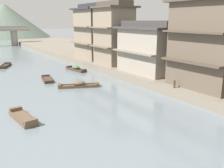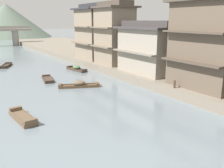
{
  "view_description": "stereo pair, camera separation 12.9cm",
  "coord_description": "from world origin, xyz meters",
  "px_view_note": "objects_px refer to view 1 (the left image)",
  "views": [
    {
      "loc": [
        -8.9,
        -1.24,
        7.14
      ],
      "look_at": [
        3.07,
        17.16,
        1.42
      ],
      "focal_mm": 39.54,
      "sensor_mm": 36.0,
      "label": 1
    },
    {
      "loc": [
        -8.8,
        -1.31,
        7.14
      ],
      "look_at": [
        3.07,
        17.16,
        1.42
      ],
      "focal_mm": 39.54,
      "sensor_mm": 36.0,
      "label": 2
    }
  ],
  "objects_px": {
    "boat_moored_second": "(5,66)",
    "mooring_post_dock_mid": "(174,84)",
    "boat_moored_nearest": "(76,69)",
    "house_waterfront_second": "(211,41)",
    "boat_moored_third": "(23,118)",
    "house_waterfront_tall": "(149,48)",
    "boat_midriver_drifting": "(47,79)",
    "boat_moored_far": "(79,85)",
    "house_waterfront_far": "(97,32)",
    "house_waterfront_narrow": "(114,34)"
  },
  "relations": [
    {
      "from": "boat_moored_second",
      "to": "boat_moored_third",
      "type": "height_order",
      "value": "boat_moored_third"
    },
    {
      "from": "boat_midriver_drifting",
      "to": "house_waterfront_tall",
      "type": "bearing_deg",
      "value": -30.52
    },
    {
      "from": "boat_moored_second",
      "to": "house_waterfront_tall",
      "type": "relative_size",
      "value": 0.47
    },
    {
      "from": "boat_moored_far",
      "to": "boat_midriver_drifting",
      "type": "relative_size",
      "value": 1.21
    },
    {
      "from": "boat_moored_nearest",
      "to": "boat_moored_far",
      "type": "relative_size",
      "value": 0.9
    },
    {
      "from": "boat_moored_third",
      "to": "mooring_post_dock_mid",
      "type": "bearing_deg",
      "value": -8.86
    },
    {
      "from": "boat_moored_second",
      "to": "boat_moored_far",
      "type": "xyz_separation_m",
      "value": [
        4.47,
        -17.34,
        0.11
      ]
    },
    {
      "from": "boat_midriver_drifting",
      "to": "house_waterfront_far",
      "type": "distance_m",
      "value": 14.33
    },
    {
      "from": "house_waterfront_second",
      "to": "boat_moored_third",
      "type": "bearing_deg",
      "value": 168.36
    },
    {
      "from": "boat_midriver_drifting",
      "to": "house_waterfront_tall",
      "type": "distance_m",
      "value": 12.91
    },
    {
      "from": "boat_moored_second",
      "to": "boat_moored_far",
      "type": "distance_m",
      "value": 17.91
    },
    {
      "from": "boat_moored_second",
      "to": "house_waterfront_tall",
      "type": "distance_m",
      "value": 23.2
    },
    {
      "from": "boat_moored_far",
      "to": "mooring_post_dock_mid",
      "type": "height_order",
      "value": "mooring_post_dock_mid"
    },
    {
      "from": "house_waterfront_narrow",
      "to": "house_waterfront_second",
      "type": "bearing_deg",
      "value": -88.11
    },
    {
      "from": "boat_moored_second",
      "to": "mooring_post_dock_mid",
      "type": "bearing_deg",
      "value": -67.7
    },
    {
      "from": "boat_moored_third",
      "to": "house_waterfront_far",
      "type": "xyz_separation_m",
      "value": [
        16.79,
        18.39,
        5.04
      ]
    },
    {
      "from": "boat_moored_second",
      "to": "mooring_post_dock_mid",
      "type": "relative_size",
      "value": 5.31
    },
    {
      "from": "house_waterfront_second",
      "to": "house_waterfront_narrow",
      "type": "xyz_separation_m",
      "value": [
        -0.52,
        15.65,
        0.02
      ]
    },
    {
      "from": "boat_midriver_drifting",
      "to": "mooring_post_dock_mid",
      "type": "xyz_separation_m",
      "value": [
        7.86,
        -13.14,
        1.16
      ]
    },
    {
      "from": "boat_moored_third",
      "to": "boat_midriver_drifting",
      "type": "xyz_separation_m",
      "value": [
        5.59,
        11.04,
        -0.06
      ]
    },
    {
      "from": "house_waterfront_far",
      "to": "mooring_post_dock_mid",
      "type": "relative_size",
      "value": 12.16
    },
    {
      "from": "boat_moored_second",
      "to": "house_waterfront_far",
      "type": "relative_size",
      "value": 0.44
    },
    {
      "from": "boat_moored_nearest",
      "to": "boat_midriver_drifting",
      "type": "distance_m",
      "value": 6.52
    },
    {
      "from": "boat_moored_nearest",
      "to": "house_waterfront_tall",
      "type": "height_order",
      "value": "house_waterfront_tall"
    },
    {
      "from": "boat_moored_third",
      "to": "mooring_post_dock_mid",
      "type": "xyz_separation_m",
      "value": [
        13.45,
        -2.1,
        1.1
      ]
    },
    {
      "from": "boat_moored_far",
      "to": "house_waterfront_second",
      "type": "height_order",
      "value": "house_waterfront_second"
    },
    {
      "from": "house_waterfront_tall",
      "to": "house_waterfront_far",
      "type": "distance_m",
      "value": 13.68
    },
    {
      "from": "boat_midriver_drifting",
      "to": "house_waterfront_second",
      "type": "distance_m",
      "value": 18.85
    },
    {
      "from": "boat_moored_far",
      "to": "house_waterfront_narrow",
      "type": "xyz_separation_m",
      "value": [
        8.61,
        6.13,
        4.99
      ]
    },
    {
      "from": "boat_moored_third",
      "to": "house_waterfront_tall",
      "type": "distance_m",
      "value": 17.32
    },
    {
      "from": "boat_moored_third",
      "to": "boat_moored_second",
      "type": "bearing_deg",
      "value": 82.77
    },
    {
      "from": "boat_moored_nearest",
      "to": "house_waterfront_second",
      "type": "xyz_separation_m",
      "value": [
        5.51,
        -18.02,
        4.95
      ]
    },
    {
      "from": "boat_moored_second",
      "to": "mooring_post_dock_mid",
      "type": "distance_m",
      "value": 27.64
    },
    {
      "from": "boat_midriver_drifting",
      "to": "house_waterfront_tall",
      "type": "height_order",
      "value": "house_waterfront_tall"
    },
    {
      "from": "boat_moored_nearest",
      "to": "house_waterfront_narrow",
      "type": "relative_size",
      "value": 0.46
    },
    {
      "from": "boat_moored_nearest",
      "to": "boat_moored_second",
      "type": "height_order",
      "value": "boat_moored_nearest"
    },
    {
      "from": "boat_moored_second",
      "to": "house_waterfront_second",
      "type": "relative_size",
      "value": 0.44
    },
    {
      "from": "boat_midriver_drifting",
      "to": "house_waterfront_second",
      "type": "relative_size",
      "value": 0.43
    },
    {
      "from": "boat_moored_third",
      "to": "mooring_post_dock_mid",
      "type": "distance_m",
      "value": 13.66
    },
    {
      "from": "boat_moored_nearest",
      "to": "mooring_post_dock_mid",
      "type": "relative_size",
      "value": 5.64
    },
    {
      "from": "boat_midriver_drifting",
      "to": "house_waterfront_tall",
      "type": "relative_size",
      "value": 0.46
    },
    {
      "from": "boat_moored_second",
      "to": "boat_midriver_drifting",
      "type": "relative_size",
      "value": 1.03
    },
    {
      "from": "boat_moored_nearest",
      "to": "house_waterfront_tall",
      "type": "distance_m",
      "value": 11.68
    },
    {
      "from": "boat_moored_nearest",
      "to": "boat_moored_second",
      "type": "distance_m",
      "value": 11.98
    },
    {
      "from": "boat_moored_third",
      "to": "boat_midriver_drifting",
      "type": "height_order",
      "value": "boat_moored_third"
    },
    {
      "from": "house_waterfront_narrow",
      "to": "boat_moored_third",
      "type": "bearing_deg",
      "value": -142.68
    },
    {
      "from": "house_waterfront_second",
      "to": "house_waterfront_tall",
      "type": "distance_m",
      "value": 8.3
    },
    {
      "from": "house_waterfront_tall",
      "to": "house_waterfront_narrow",
      "type": "relative_size",
      "value": 0.93
    },
    {
      "from": "boat_moored_nearest",
      "to": "house_waterfront_far",
      "type": "bearing_deg",
      "value": 33.42
    },
    {
      "from": "boat_moored_nearest",
      "to": "house_waterfront_far",
      "type": "distance_m",
      "value": 8.47
    }
  ]
}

